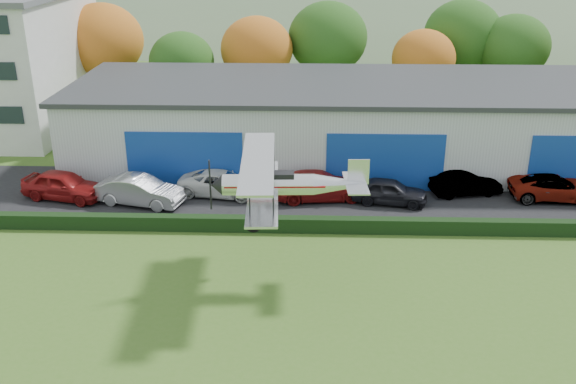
{
  "coord_description": "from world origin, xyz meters",
  "views": [
    {
      "loc": [
        0.37,
        -14.13,
        14.76
      ],
      "look_at": [
        -0.49,
        12.71,
        3.67
      ],
      "focal_mm": 39.94,
      "sensor_mm": 36.0,
      "label": 1
    }
  ],
  "objects_px": {
    "car_2": "(222,183)",
    "car_6": "(554,188)",
    "car_5": "(466,184)",
    "car_1": "(140,191)",
    "car_4": "(389,191)",
    "biplane": "(282,182)",
    "car_3": "(319,185)",
    "car_0": "(64,185)",
    "hangar": "(376,121)"
  },
  "relations": [
    {
      "from": "car_2",
      "to": "car_6",
      "type": "xyz_separation_m",
      "value": [
        19.47,
        -0.07,
        0.0
      ]
    },
    {
      "from": "car_5",
      "to": "car_6",
      "type": "relative_size",
      "value": 0.81
    },
    {
      "from": "car_1",
      "to": "car_6",
      "type": "xyz_separation_m",
      "value": [
        23.98,
        1.52,
        -0.11
      ]
    },
    {
      "from": "car_4",
      "to": "car_5",
      "type": "xyz_separation_m",
      "value": [
        4.7,
        1.43,
        -0.05
      ]
    },
    {
      "from": "car_6",
      "to": "biplane",
      "type": "xyz_separation_m",
      "value": [
        -15.53,
        -9.46,
        3.87
      ]
    },
    {
      "from": "car_3",
      "to": "biplane",
      "type": "bearing_deg",
      "value": 161.32
    },
    {
      "from": "car_0",
      "to": "car_5",
      "type": "distance_m",
      "value": 23.68
    },
    {
      "from": "car_4",
      "to": "car_2",
      "type": "bearing_deg",
      "value": 94.23
    },
    {
      "from": "car_0",
      "to": "car_3",
      "type": "distance_m",
      "value": 14.93
    },
    {
      "from": "car_0",
      "to": "car_1",
      "type": "bearing_deg",
      "value": -84.64
    },
    {
      "from": "car_2",
      "to": "car_5",
      "type": "distance_m",
      "value": 14.47
    },
    {
      "from": "biplane",
      "to": "car_0",
      "type": "bearing_deg",
      "value": 143.95
    },
    {
      "from": "car_1",
      "to": "car_5",
      "type": "height_order",
      "value": "car_1"
    },
    {
      "from": "biplane",
      "to": "car_4",
      "type": "bearing_deg",
      "value": 53.05
    },
    {
      "from": "car_2",
      "to": "car_4",
      "type": "distance_m",
      "value": 9.81
    },
    {
      "from": "car_1",
      "to": "biplane",
      "type": "distance_m",
      "value": 12.19
    },
    {
      "from": "hangar",
      "to": "car_3",
      "type": "bearing_deg",
      "value": -117.9
    },
    {
      "from": "car_0",
      "to": "biplane",
      "type": "height_order",
      "value": "biplane"
    },
    {
      "from": "hangar",
      "to": "car_0",
      "type": "bearing_deg",
      "value": -157.29
    },
    {
      "from": "car_1",
      "to": "car_2",
      "type": "xyz_separation_m",
      "value": [
        4.51,
        1.59,
        -0.11
      ]
    },
    {
      "from": "car_1",
      "to": "car_6",
      "type": "bearing_deg",
      "value": -72.39
    },
    {
      "from": "car_4",
      "to": "biplane",
      "type": "bearing_deg",
      "value": 155.67
    },
    {
      "from": "car_1",
      "to": "biplane",
      "type": "bearing_deg",
      "value": -119.25
    },
    {
      "from": "car_0",
      "to": "car_2",
      "type": "distance_m",
      "value": 9.22
    },
    {
      "from": "car_3",
      "to": "car_4",
      "type": "bearing_deg",
      "value": -105.44
    },
    {
      "from": "car_6",
      "to": "car_1",
      "type": "bearing_deg",
      "value": 95.91
    },
    {
      "from": "car_2",
      "to": "car_6",
      "type": "relative_size",
      "value": 1.0
    },
    {
      "from": "car_2",
      "to": "car_4",
      "type": "relative_size",
      "value": 1.18
    },
    {
      "from": "car_1",
      "to": "car_3",
      "type": "xyz_separation_m",
      "value": [
        10.25,
        1.18,
        -0.01
      ]
    },
    {
      "from": "car_0",
      "to": "car_4",
      "type": "height_order",
      "value": "car_0"
    },
    {
      "from": "car_0",
      "to": "car_4",
      "type": "distance_m",
      "value": 18.94
    },
    {
      "from": "hangar",
      "to": "car_0",
      "type": "relative_size",
      "value": 8.26
    },
    {
      "from": "car_3",
      "to": "biplane",
      "type": "height_order",
      "value": "biplane"
    },
    {
      "from": "car_3",
      "to": "biplane",
      "type": "relative_size",
      "value": 0.72
    },
    {
      "from": "car_3",
      "to": "car_5",
      "type": "height_order",
      "value": "car_3"
    },
    {
      "from": "car_0",
      "to": "car_1",
      "type": "relative_size",
      "value": 0.98
    },
    {
      "from": "car_3",
      "to": "car_6",
      "type": "height_order",
      "value": "car_3"
    },
    {
      "from": "biplane",
      "to": "car_2",
      "type": "bearing_deg",
      "value": 109.76
    },
    {
      "from": "car_0",
      "to": "car_3",
      "type": "relative_size",
      "value": 0.87
    },
    {
      "from": "hangar",
      "to": "car_0",
      "type": "distance_m",
      "value": 20.5
    },
    {
      "from": "car_5",
      "to": "biplane",
      "type": "height_order",
      "value": "biplane"
    },
    {
      "from": "car_1",
      "to": "car_6",
      "type": "relative_size",
      "value": 0.98
    },
    {
      "from": "car_4",
      "to": "car_5",
      "type": "distance_m",
      "value": 4.91
    },
    {
      "from": "hangar",
      "to": "car_1",
      "type": "distance_m",
      "value": 16.66
    },
    {
      "from": "car_1",
      "to": "car_6",
      "type": "distance_m",
      "value": 24.02
    },
    {
      "from": "hangar",
      "to": "car_4",
      "type": "xyz_separation_m",
      "value": [
        0.1,
        -7.96,
        -1.87
      ]
    },
    {
      "from": "car_1",
      "to": "biplane",
      "type": "xyz_separation_m",
      "value": [
        8.45,
        -7.94,
        3.76
      ]
    },
    {
      "from": "car_6",
      "to": "car_3",
      "type": "bearing_deg",
      "value": 93.72
    },
    {
      "from": "hangar",
      "to": "car_4",
      "type": "bearing_deg",
      "value": -89.26
    },
    {
      "from": "car_2",
      "to": "car_3",
      "type": "bearing_deg",
      "value": -84.63
    }
  ]
}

